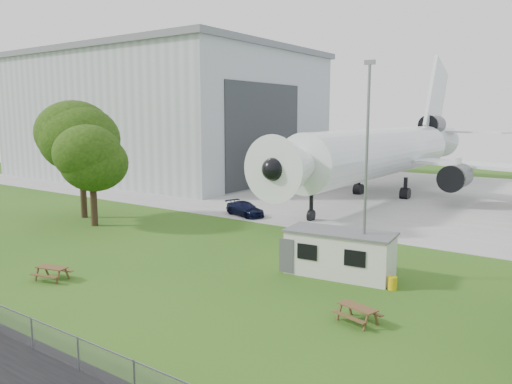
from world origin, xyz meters
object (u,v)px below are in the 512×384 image
Objects in this scene: site_cabin at (340,253)px; picnic_east at (357,322)px; airliner at (385,150)px; picnic_west at (52,280)px; hangar at (164,114)px.

site_cabin is 3.83× the size of picnic_east.
picnic_west is (-4.02, -40.02, -5.27)m from airliner.
hangar is 6.24× the size of site_cabin.
picnic_west and picnic_east have the same top height.
site_cabin is 3.83× the size of picnic_west.
airliner is 31.36m from site_cabin.
airliner is at bearing 106.48° from site_cabin.
airliner is 40.56m from picnic_west.
site_cabin is 16.44m from picnic_west.
hangar is 52.17m from picnic_west.
hangar is at bearing 179.78° from airliner.
picnic_west is at bearing -95.74° from airliner.
hangar is at bearing 114.55° from picnic_west.
hangar reaches higher than site_cabin.
hangar reaches higher than picnic_east.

